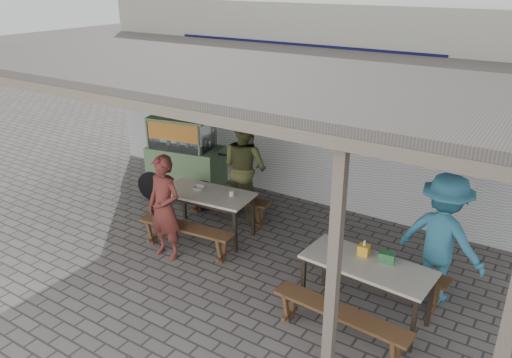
{
  "coord_description": "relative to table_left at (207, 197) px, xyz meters",
  "views": [
    {
      "loc": [
        3.94,
        -4.77,
        3.95
      ],
      "look_at": [
        0.3,
        0.9,
        1.17
      ],
      "focal_mm": 35.0,
      "sensor_mm": 36.0,
      "label": 1
    }
  ],
  "objects": [
    {
      "name": "patron_street_side",
      "position": [
        -0.11,
        -0.86,
        0.12
      ],
      "size": [
        0.6,
        0.41,
        1.59
      ],
      "primitive_type": "imported",
      "rotation": [
        0.0,
        0.0,
        -0.05
      ],
      "color": "maroon",
      "rests_on": "ground"
    },
    {
      "name": "ground",
      "position": [
        0.6,
        -0.86,
        -0.67
      ],
      "size": [
        60.0,
        60.0,
        0.0
      ],
      "primitive_type": "plane",
      "color": "#645F5B",
      "rests_on": "ground"
    },
    {
      "name": "patron_wall_side",
      "position": [
        0.1,
        0.94,
        0.22
      ],
      "size": [
        1.0,
        0.86,
        1.79
      ],
      "primitive_type": "imported",
      "rotation": [
        0.0,
        0.0,
        2.9
      ],
      "color": "brown",
      "rests_on": "ground"
    },
    {
      "name": "condiment_bowl",
      "position": [
        -0.19,
        0.03,
        0.1
      ],
      "size": [
        0.23,
        0.23,
        0.04
      ],
      "primitive_type": "imported",
      "rotation": [
        0.0,
        0.0,
        0.36
      ],
      "color": "white",
      "rests_on": "table_left"
    },
    {
      "name": "table_right",
      "position": [
        2.9,
        -0.61,
        0.0
      ],
      "size": [
        1.59,
        0.79,
        0.75
      ],
      "rotation": [
        0.0,
        0.0,
        -0.07
      ],
      "color": "beige",
      "rests_on": "ground"
    },
    {
      "name": "table_left",
      "position": [
        0.0,
        0.0,
        0.0
      ],
      "size": [
        1.52,
        0.86,
        0.75
      ],
      "rotation": [
        0.0,
        0.0,
        0.1
      ],
      "color": "beige",
      "rests_on": "ground"
    },
    {
      "name": "bench_right_street",
      "position": [
        2.85,
        -1.25,
        -0.33
      ],
      "size": [
        1.66,
        0.4,
        0.45
      ],
      "rotation": [
        0.0,
        0.0,
        -0.07
      ],
      "color": "brown",
      "rests_on": "ground"
    },
    {
      "name": "bench_left_street",
      "position": [
        0.06,
        -0.62,
        -0.33
      ],
      "size": [
        1.57,
        0.44,
        0.45
      ],
      "rotation": [
        0.0,
        0.0,
        0.1
      ],
      "color": "brown",
      "rests_on": "ground"
    },
    {
      "name": "warung_roof",
      "position": [
        0.61,
        0.04,
        2.04
      ],
      "size": [
        9.0,
        4.21,
        2.81
      ],
      "color": "#534E47",
      "rests_on": "ground"
    },
    {
      "name": "vendor_cart",
      "position": [
        -1.26,
        0.95,
        0.18
      ],
      "size": [
        1.88,
        1.03,
        1.57
      ],
      "rotation": [
        0.0,
        0.0,
        0.19
      ],
      "color": "#6B8A5C",
      "rests_on": "ground"
    },
    {
      "name": "condiment_jar",
      "position": [
        0.4,
        0.11,
        0.12
      ],
      "size": [
        0.07,
        0.07,
        0.08
      ],
      "primitive_type": "cylinder",
      "color": "beige",
      "rests_on": "table_left"
    },
    {
      "name": "donation_box",
      "position": [
        3.07,
        -0.46,
        0.14
      ],
      "size": [
        0.2,
        0.15,
        0.12
      ],
      "primitive_type": "cube",
      "rotation": [
        0.0,
        0.0,
        0.17
      ],
      "color": "#367A43",
      "rests_on": "table_right"
    },
    {
      "name": "patron_right_table",
      "position": [
        3.54,
        0.25,
        0.2
      ],
      "size": [
        1.23,
        0.87,
        1.74
      ],
      "primitive_type": "imported",
      "rotation": [
        0.0,
        0.0,
        2.92
      ],
      "color": "teal",
      "rests_on": "ground"
    },
    {
      "name": "tissue_box",
      "position": [
        2.78,
        -0.45,
        0.14
      ],
      "size": [
        0.14,
        0.14,
        0.13
      ],
      "primitive_type": "cube",
      "rotation": [
        0.0,
        0.0,
        0.06
      ],
      "color": "yellow",
      "rests_on": "table_right"
    },
    {
      "name": "back_wall",
      "position": [
        0.6,
        2.72,
        1.05
      ],
      "size": [
        9.0,
        1.28,
        3.5
      ],
      "color": "#AFAD9D",
      "rests_on": "ground"
    },
    {
      "name": "bench_left_wall",
      "position": [
        -0.06,
        0.62,
        -0.33
      ],
      "size": [
        1.57,
        0.44,
        0.45
      ],
      "rotation": [
        0.0,
        0.0,
        0.1
      ],
      "color": "brown",
      "rests_on": "ground"
    },
    {
      "name": "bench_right_wall",
      "position": [
        2.94,
        0.02,
        -0.33
      ],
      "size": [
        1.66,
        0.4,
        0.45
      ],
      "rotation": [
        0.0,
        0.0,
        -0.07
      ],
      "color": "brown",
      "rests_on": "ground"
    }
  ]
}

